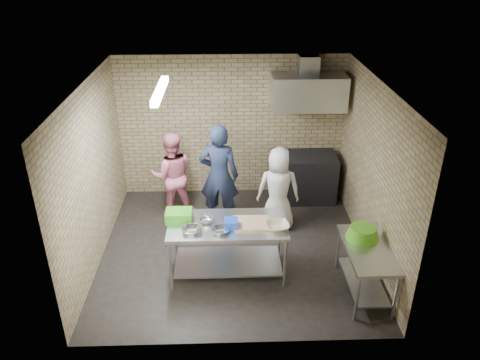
% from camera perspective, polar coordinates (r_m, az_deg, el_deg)
% --- Properties ---
extents(floor, '(4.20, 4.20, 0.00)m').
position_cam_1_polar(floor, '(7.69, -0.70, -8.35)').
color(floor, black).
rests_on(floor, ground).
extents(ceiling, '(4.20, 4.20, 0.00)m').
position_cam_1_polar(ceiling, '(6.50, -0.84, 11.42)').
color(ceiling, black).
rests_on(ceiling, ground).
extents(back_wall, '(4.20, 0.06, 2.70)m').
position_cam_1_polar(back_wall, '(8.83, -1.04, 6.47)').
color(back_wall, tan).
rests_on(back_wall, ground).
extents(front_wall, '(4.20, 0.06, 2.70)m').
position_cam_1_polar(front_wall, '(5.27, -0.30, -8.99)').
color(front_wall, tan).
rests_on(front_wall, ground).
extents(left_wall, '(0.06, 4.00, 2.70)m').
position_cam_1_polar(left_wall, '(7.27, -17.56, 0.43)').
color(left_wall, tan).
rests_on(left_wall, ground).
extents(right_wall, '(0.06, 4.00, 2.70)m').
position_cam_1_polar(right_wall, '(7.33, 15.88, 0.91)').
color(right_wall, tan).
rests_on(right_wall, ground).
extents(prep_table, '(1.71, 0.85, 0.85)m').
position_cam_1_polar(prep_table, '(6.96, -1.49, -8.30)').
color(prep_table, silver).
rests_on(prep_table, floor).
extents(side_counter, '(0.60, 1.20, 0.75)m').
position_cam_1_polar(side_counter, '(6.85, 14.99, -10.56)').
color(side_counter, silver).
rests_on(side_counter, floor).
extents(stove, '(1.20, 0.70, 0.90)m').
position_cam_1_polar(stove, '(8.99, 7.68, 0.35)').
color(stove, black).
rests_on(stove, floor).
extents(range_hood, '(1.30, 0.60, 0.60)m').
position_cam_1_polar(range_hood, '(8.43, 8.33, 10.57)').
color(range_hood, silver).
rests_on(range_hood, back_wall).
extents(hood_duct, '(0.35, 0.30, 0.30)m').
position_cam_1_polar(hood_duct, '(8.46, 8.36, 13.78)').
color(hood_duct, '#A5A8AD').
rests_on(hood_duct, back_wall).
extents(wall_shelf, '(0.80, 0.20, 0.04)m').
position_cam_1_polar(wall_shelf, '(8.72, 10.01, 9.76)').
color(wall_shelf, '#3F2B19').
rests_on(wall_shelf, back_wall).
extents(fluorescent_fixture, '(0.10, 1.25, 0.08)m').
position_cam_1_polar(fluorescent_fixture, '(6.58, -9.73, 10.68)').
color(fluorescent_fixture, white).
rests_on(fluorescent_fixture, ceiling).
extents(green_crate, '(0.38, 0.28, 0.15)m').
position_cam_1_polar(green_crate, '(6.82, -7.46, -4.31)').
color(green_crate, green).
rests_on(green_crate, prep_table).
extents(blue_tub, '(0.19, 0.19, 0.12)m').
position_cam_1_polar(blue_tub, '(6.61, -1.10, -5.34)').
color(blue_tub, blue).
rests_on(blue_tub, prep_table).
extents(cutting_board, '(0.52, 0.40, 0.03)m').
position_cam_1_polar(cutting_board, '(6.71, 1.47, -5.27)').
color(cutting_board, tan).
rests_on(cutting_board, prep_table).
extents(mixing_bowl_a, '(0.30, 0.30, 0.07)m').
position_cam_1_polar(mixing_bowl_a, '(6.56, -5.92, -6.08)').
color(mixing_bowl_a, '#B6B8BD').
rests_on(mixing_bowl_a, prep_table).
extents(mixing_bowl_b, '(0.23, 0.23, 0.06)m').
position_cam_1_polar(mixing_bowl_b, '(6.75, -4.10, -4.91)').
color(mixing_bowl_b, '#B3B4BA').
rests_on(mixing_bowl_b, prep_table).
extents(mixing_bowl_c, '(0.28, 0.28, 0.06)m').
position_cam_1_polar(mixing_bowl_c, '(6.52, -2.40, -6.16)').
color(mixing_bowl_c, '#AEB1B5').
rests_on(mixing_bowl_c, prep_table).
extents(ceramic_bowl, '(0.37, 0.37, 0.08)m').
position_cam_1_polar(ceramic_bowl, '(6.61, 4.58, -5.61)').
color(ceramic_bowl, beige).
rests_on(ceramic_bowl, prep_table).
extents(green_basin, '(0.46, 0.46, 0.17)m').
position_cam_1_polar(green_basin, '(6.78, 14.73, -6.21)').
color(green_basin, '#59C626').
rests_on(green_basin, side_counter).
extents(bottle_green, '(0.06, 0.06, 0.15)m').
position_cam_1_polar(bottle_green, '(8.72, 11.04, 10.33)').
color(bottle_green, green).
rests_on(bottle_green, wall_shelf).
extents(man_navy, '(0.72, 0.52, 1.84)m').
position_cam_1_polar(man_navy, '(7.91, -2.57, 0.51)').
color(man_navy, '#141A33').
rests_on(man_navy, floor).
extents(woman_pink, '(0.85, 0.70, 1.59)m').
position_cam_1_polar(woman_pink, '(8.30, -8.27, 0.60)').
color(woman_pink, pink).
rests_on(woman_pink, floor).
extents(woman_white, '(0.74, 0.50, 1.48)m').
position_cam_1_polar(woman_white, '(7.89, 4.69, -1.12)').
color(woman_white, white).
rests_on(woman_white, floor).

